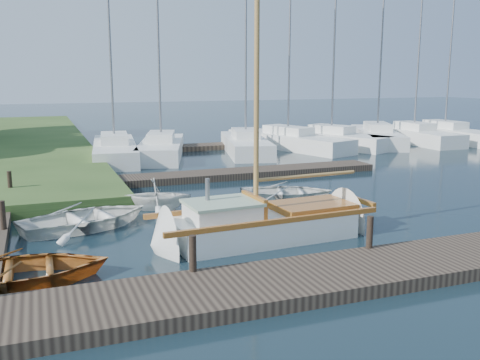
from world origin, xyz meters
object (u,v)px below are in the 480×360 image
object	(u,v)px
marina_boat_1	(161,147)
tender_a	(86,215)
marina_boat_7	(445,133)
marina_boat_6	(414,135)
mooring_post_5	(10,182)
marina_boat_4	(331,138)
mooring_post_1	(193,253)
dinghy	(19,266)
mooring_post_4	(3,215)
marina_boat_0	(115,149)
tender_b	(158,192)
marina_boat_2	(246,143)
marina_boat_3	(288,139)
marina_boat_5	(377,135)
tender_c	(286,190)
sailboat	(268,226)
mooring_post_2	(370,232)

from	to	relation	value
marina_boat_1	tender_a	bearing A→B (deg)	175.09
marina_boat_7	marina_boat_6	bearing A→B (deg)	93.02
mooring_post_5	marina_boat_4	distance (m)	20.78
mooring_post_1	dinghy	world-z (taller)	mooring_post_1
mooring_post_4	tender_a	distance (m)	2.29
mooring_post_1	mooring_post_5	size ratio (longest dim) A/B	1.00
marina_boat_1	marina_boat_0	bearing A→B (deg)	102.50
tender_a	marina_boat_6	bearing A→B (deg)	-76.29
tender_b	marina_boat_6	distance (m)	23.74
marina_boat_4	marina_boat_2	bearing A→B (deg)	71.78
mooring_post_4	marina_boat_7	xyz separation A→B (m)	(27.88, 14.28, -0.13)
marina_boat_6	marina_boat_7	xyz separation A→B (m)	(2.80, 0.20, 0.01)
mooring_post_4	marina_boat_3	distance (m)	21.40
marina_boat_2	marina_boat_4	xyz separation A→B (m)	(6.13, 0.58, -0.01)
marina_boat_7	mooring_post_1	bearing A→B (deg)	127.85
tender_a	marina_boat_5	world-z (taller)	marina_boat_5
marina_boat_1	marina_boat_7	distance (m)	20.38
tender_c	marina_boat_6	distance (m)	19.91
tender_b	marina_boat_1	bearing A→B (deg)	4.71
sailboat	marina_boat_3	distance (m)	19.16
mooring_post_1	tender_c	world-z (taller)	mooring_post_1
marina_boat_1	mooring_post_5	bearing A→B (deg)	155.92
tender_a	marina_boat_5	xyz separation A→B (m)	(20.23, 14.19, 0.16)
marina_boat_3	marina_boat_7	bearing A→B (deg)	-108.82
marina_boat_5	marina_boat_7	distance (m)	5.43
dinghy	tender_a	size ratio (longest dim) A/B	0.98
tender_a	marina_boat_5	distance (m)	24.71
dinghy	marina_boat_3	distance (m)	23.69
dinghy	tender_b	distance (m)	6.94
tender_b	marina_boat_7	bearing A→B (deg)	-43.84
dinghy	marina_boat_4	bearing A→B (deg)	-45.21
marina_boat_1	marina_boat_5	xyz separation A→B (m)	(14.95, 0.88, -0.01)
dinghy	tender_b	xyz separation A→B (m)	(4.24, 5.48, 0.20)
marina_boat_7	tender_b	bearing A→B (deg)	117.14
tender_c	marina_boat_1	xyz separation A→B (m)	(-1.98, 11.99, 0.22)
mooring_post_1	tender_c	xyz separation A→B (m)	(5.48, 6.71, -0.35)
marina_boat_1	marina_boat_5	distance (m)	14.98
sailboat	marina_boat_6	xyz separation A→B (m)	(18.20, 16.57, 0.22)
mooring_post_2	tender_c	size ratio (longest dim) A/B	0.24
marina_boat_7	mooring_post_4	bearing A→B (deg)	116.06
mooring_post_2	marina_boat_4	size ratio (longest dim) A/B	0.07
marina_boat_2	sailboat	bearing A→B (deg)	174.25
marina_boat_3	marina_boat_7	xyz separation A→B (m)	(12.13, -0.20, 0.00)
marina_boat_0	marina_boat_7	world-z (taller)	marina_boat_0
marina_boat_1	marina_boat_6	bearing A→B (deg)	-72.04
mooring_post_1	sailboat	distance (m)	3.83
tender_a	tender_c	size ratio (longest dim) A/B	1.15
dinghy	marina_boat_6	world-z (taller)	marina_boat_6
marina_boat_7	dinghy	bearing A→B (deg)	122.09
marina_boat_1	marina_boat_6	size ratio (longest dim) A/B	1.09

